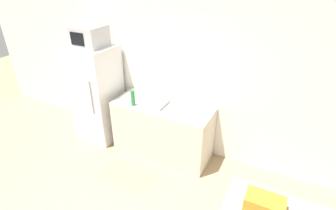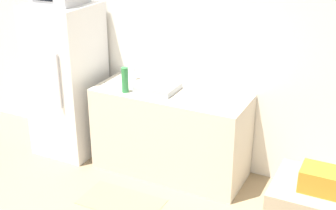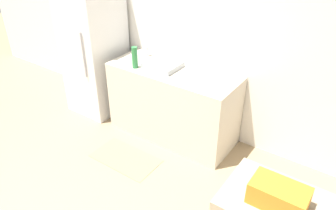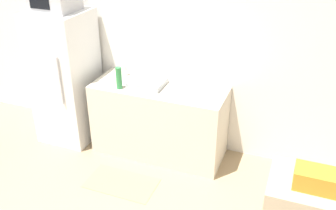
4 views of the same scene
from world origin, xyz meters
TOP-DOWN VIEW (x-y plane):
  - wall_back at (0.00, 2.80)m, footprint 8.00×0.06m
  - refrigerator at (-1.28, 2.40)m, footprint 0.64×0.67m
  - counter at (-0.08, 2.45)m, footprint 1.51×0.61m
  - sink_basin at (-0.22, 2.44)m, footprint 0.38×0.32m
  - bottle_tall at (-0.47, 2.26)m, footprint 0.07×0.07m
  - bottle_short at (-0.58, 2.60)m, footprint 0.06×0.06m
  - basket at (1.57, 0.95)m, footprint 0.28×0.17m
  - kitchen_rug at (-0.24, 1.74)m, footprint 0.75×0.42m

SIDE VIEW (x-z plane):
  - kitchen_rug at x=-0.24m, z-range 0.00..0.01m
  - counter at x=-0.08m, z-range 0.00..0.86m
  - refrigerator at x=-1.28m, z-range 0.00..1.61m
  - sink_basin at x=-0.22m, z-range 0.86..0.92m
  - bottle_short at x=-0.58m, z-range 0.86..0.99m
  - bottle_tall at x=-0.47m, z-range 0.86..1.11m
  - basket at x=1.57m, z-range 1.12..1.25m
  - wall_back at x=0.00m, z-range 0.00..2.60m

